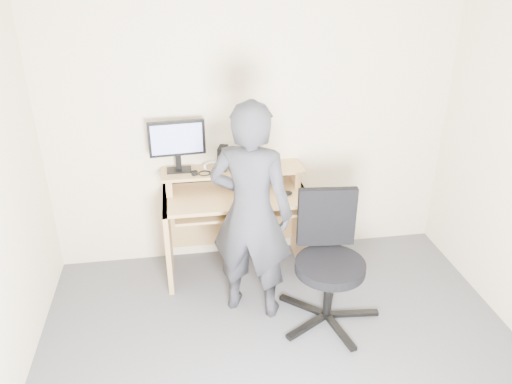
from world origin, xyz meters
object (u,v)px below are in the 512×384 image
object	(u,v)px
person	(251,213)
desk	(235,210)
office_chair	(328,255)
monitor	(177,141)

from	to	relation	value
person	desk	bearing A→B (deg)	-61.18
desk	office_chair	size ratio (longest dim) A/B	1.21
desk	person	size ratio (longest dim) A/B	0.70
desk	person	bearing A→B (deg)	-85.29
office_chair	person	distance (m)	0.66
desk	person	world-z (taller)	person
person	office_chair	bearing A→B (deg)	-172.07
office_chair	desk	bearing A→B (deg)	133.06
monitor	office_chair	bearing A→B (deg)	-44.42
monitor	person	distance (m)	0.94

